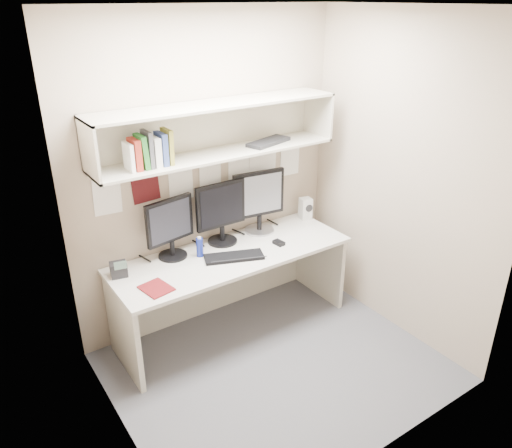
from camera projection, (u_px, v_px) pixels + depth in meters
floor at (277, 367)px, 3.90m from camera, size 2.40×2.00×0.01m
ceiling at (285, 5)px, 2.82m from camera, size 2.40×2.00×0.01m
wall_back at (208, 175)px, 4.11m from camera, size 2.40×0.02×2.60m
wall_front at (395, 278)px, 2.61m from camera, size 2.40×0.02×2.60m
wall_left at (106, 264)px, 2.75m from camera, size 0.02×2.00×2.60m
wall_right at (401, 181)px, 3.97m from camera, size 0.02×2.00×2.60m
desk at (232, 290)px, 4.24m from camera, size 2.00×0.70×0.73m
overhead_hutch at (215, 128)px, 3.83m from camera, size 2.00×0.38×0.40m
pinned_papers at (208, 181)px, 4.13m from camera, size 1.92×0.01×0.48m
monitor_left at (170, 226)px, 3.92m from camera, size 0.42×0.23×0.49m
monitor_center at (221, 211)px, 4.15m from camera, size 0.46×0.25×0.53m
monitor_right at (259, 200)px, 4.34m from camera, size 0.48×0.26×0.56m
keyboard at (234, 257)px, 4.00m from camera, size 0.50×0.33×0.02m
mouse at (279, 243)px, 4.21m from camera, size 0.07×0.11×0.03m
speaker at (305, 208)px, 4.67m from camera, size 0.12×0.12×0.20m
blue_bottle at (200, 247)px, 4.00m from camera, size 0.06×0.06×0.17m
maroon_notebook at (156, 288)px, 3.58m from camera, size 0.22×0.26×0.01m
desk_phone at (119, 269)px, 3.72m from camera, size 0.14×0.13×0.15m
book_stack at (149, 151)px, 3.50m from camera, size 0.32×0.16×0.26m
hutch_tray at (269, 142)px, 4.09m from camera, size 0.43×0.26×0.03m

